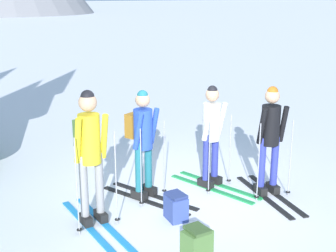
{
  "coord_description": "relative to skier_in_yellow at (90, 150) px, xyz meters",
  "views": [
    {
      "loc": [
        -3.55,
        -5.37,
        2.98
      ],
      "look_at": [
        -0.03,
        0.41,
        1.05
      ],
      "focal_mm": 49.53,
      "sensor_mm": 36.0,
      "label": 1
    }
  ],
  "objects": [
    {
      "name": "skier_in_black",
      "position": [
        2.67,
        -0.51,
        -0.12
      ],
      "size": [
        0.66,
        1.63,
        1.69
      ],
      "color": "black",
      "rests_on": "ground"
    },
    {
      "name": "skier_in_blue",
      "position": [
        0.98,
        0.38,
        -0.11
      ],
      "size": [
        0.89,
        1.63,
        1.66
      ],
      "color": "black",
      "rests_on": "ground"
    },
    {
      "name": "ground_plane",
      "position": [
        1.47,
        0.0,
        -1.04
      ],
      "size": [
        400.0,
        400.0,
        0.0
      ],
      "primitive_type": "plane",
      "color": "white"
    },
    {
      "name": "skier_in_yellow",
      "position": [
        0.0,
        0.0,
        0.0
      ],
      "size": [
        0.61,
        1.8,
        1.83
      ],
      "color": "#1E84D1",
      "rests_on": "ground"
    },
    {
      "name": "backpack_on_snow_beside",
      "position": [
        1.01,
        -0.49,
        -0.86
      ],
      "size": [
        0.28,
        0.35,
        0.38
      ],
      "color": "#384C99",
      "rests_on": "ground"
    },
    {
      "name": "skier_in_white",
      "position": [
        2.1,
        0.19,
        -0.15
      ],
      "size": [
        0.73,
        1.64,
        1.64
      ],
      "color": "green",
      "rests_on": "ground"
    },
    {
      "name": "backpack_on_snow_front",
      "position": [
        0.71,
        -1.43,
        -0.86
      ],
      "size": [
        0.35,
        0.28,
        0.38
      ],
      "color": "#4C7238",
      "rests_on": "ground"
    }
  ]
}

